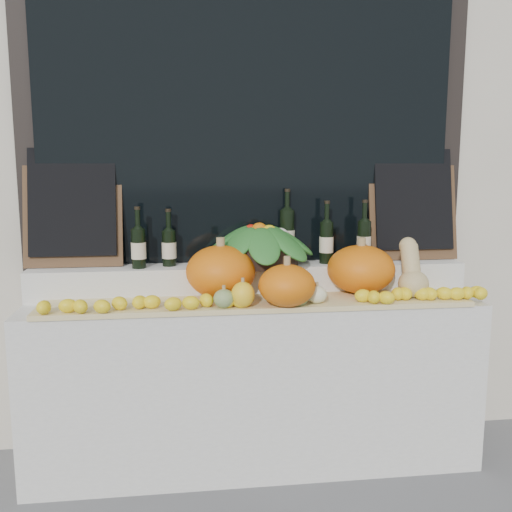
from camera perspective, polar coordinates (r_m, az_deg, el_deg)
storefront_facade at (r=3.63m, az=-1.69°, el=19.93°), size 7.00×0.94×4.50m
display_sill at (r=3.07m, az=-0.18°, el=-12.39°), size 2.30×0.55×0.88m
rear_tier at (r=3.07m, az=-0.53°, el=-2.28°), size 2.30×0.25×0.16m
straw_bedding at (r=2.81m, az=0.13°, el=-4.74°), size 2.10×0.32×0.02m
pumpkin_left at (r=2.86m, az=-3.54°, el=-1.56°), size 0.35×0.35×0.26m
pumpkin_right at (r=3.01m, az=10.44°, el=-1.30°), size 0.40×0.40×0.25m
pumpkin_center at (r=2.69m, az=3.11°, el=-2.96°), size 0.31×0.31×0.20m
butternut_squash at (r=2.99m, az=15.32°, el=-1.62°), size 0.15×0.21×0.29m
decorative_gourds at (r=2.70m, az=1.32°, el=-4.03°), size 0.55×0.14×0.14m
lemon_heap at (r=2.70m, az=0.43°, el=-4.39°), size 2.20×0.16×0.06m
produce_bowl at (r=3.02m, az=0.33°, el=1.22°), size 0.63×0.63×0.23m
wine_bottle_far_left at (r=2.98m, az=-11.67°, el=0.83°), size 0.08×0.08×0.32m
wine_bottle_near_left at (r=3.02m, az=-8.69°, el=0.87°), size 0.08×0.08×0.30m
wine_bottle_tall at (r=3.11m, az=3.11°, el=2.09°), size 0.08×0.08×0.40m
wine_bottle_near_right at (r=3.09m, az=7.05°, el=1.43°), size 0.08×0.08×0.34m
wine_bottle_far_right at (r=3.12m, az=10.73°, el=1.47°), size 0.08×0.08×0.34m
chalkboard_left at (r=3.11m, az=-17.86°, el=4.87°), size 0.50×0.15×0.61m
chalkboard_right at (r=3.31m, az=15.43°, el=5.23°), size 0.50×0.15×0.61m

